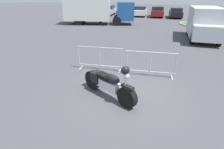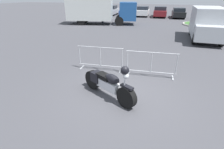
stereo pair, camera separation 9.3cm
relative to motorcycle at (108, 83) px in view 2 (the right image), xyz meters
The scene contains 14 objects.
ground_plane 0.74m from the motorcycle, 34.88° to the left, with size 120.00×120.00×0.00m, color #424247.
motorcycle is the anchor object (origin of this frame).
crowd_barrier_near 2.38m from the motorcycle, 118.42° to the left, with size 2.08×0.64×1.07m.
crowd_barrier_far 2.38m from the motorcycle, 61.57° to the left, with size 2.08×0.64×1.07m.
box_truck 15.92m from the motorcycle, 114.20° to the left, with size 8.01×4.07×2.98m.
delivery_van 11.00m from the motorcycle, 67.92° to the left, with size 2.01×5.00×2.31m.
parked_car_green 26.13m from the motorcycle, 114.50° to the left, with size 2.15×4.61×1.52m.
parked_car_silver 25.33m from the motorcycle, 108.92° to the left, with size 2.11×4.52×1.49m.
parked_car_blue 24.47m from the motorcycle, 103.21° to the left, with size 1.92×4.11×1.36m.
parked_car_white 24.27m from the motorcycle, 97.03° to the left, with size 2.07×4.44×1.47m.
parked_car_maroon 23.89m from the motorcycle, 90.83° to the left, with size 2.13×4.56×1.51m.
parked_car_black 23.63m from the motorcycle, 84.47° to the left, with size 1.98×4.24×1.40m.
pedestrian 16.91m from the motorcycle, 112.24° to the left, with size 0.45×0.45×1.69m.
planter_island 18.18m from the motorcycle, 74.16° to the left, with size 4.44×4.44×1.18m.
Camera 2 is at (1.33, -5.10, 3.19)m, focal length 28.00 mm.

